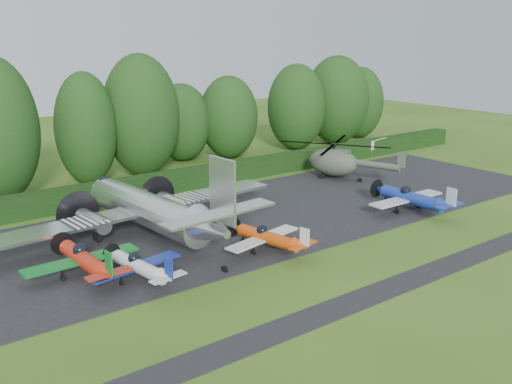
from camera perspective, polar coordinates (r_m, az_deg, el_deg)
ground at (r=37.56m, az=3.22°, el=-7.60°), size 160.00×160.00×0.00m
apron at (r=45.15m, az=-4.94°, el=-3.55°), size 70.00×18.00×0.01m
taxiway_verge at (r=33.62m, az=9.89°, el=-10.74°), size 70.00×2.00×0.00m
hedgerow at (r=54.41m, az=-11.07°, el=-0.44°), size 90.00×1.60×2.00m
transport_plane at (r=43.03m, az=-10.63°, el=-1.72°), size 24.17×18.54×7.75m
light_plane_red at (r=37.32m, az=-16.79°, el=-6.48°), size 7.36×7.74×2.83m
light_plane_white at (r=35.95m, az=-11.62°, el=-7.28°), size 6.23×6.55×2.39m
light_plane_orange at (r=39.87m, az=1.20°, el=-4.56°), size 6.50×6.83×2.50m
light_plane_blue at (r=50.22m, az=15.29°, el=-0.58°), size 7.84×8.25×3.01m
helicopter at (r=60.13m, az=7.81°, el=3.21°), size 11.59×13.57×3.73m
sign_board at (r=72.74m, az=12.18°, el=4.67°), size 3.65×0.14×2.05m
tree_0 at (r=59.09m, az=-16.65°, el=6.05°), size 6.07×6.07×11.27m
tree_2 at (r=61.51m, az=-11.42°, el=7.50°), size 8.06×8.06×12.85m
tree_3 at (r=74.64m, az=4.06°, el=8.46°), size 7.53×7.53×11.06m
tree_4 at (r=79.46m, az=8.08°, el=9.10°), size 8.72×8.72×11.93m
tree_6 at (r=69.30m, az=-2.75°, el=7.47°), size 7.08×7.08×9.96m
tree_8 at (r=84.30m, az=10.34°, el=8.77°), size 6.77×6.77×10.17m
tree_9 at (r=68.33m, az=-7.45°, el=6.90°), size 6.95×6.95×9.17m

